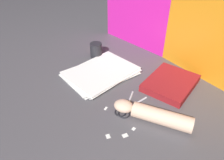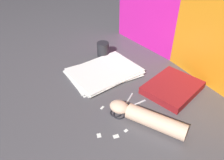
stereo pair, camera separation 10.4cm
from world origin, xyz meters
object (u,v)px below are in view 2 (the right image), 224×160
object	(u,v)px
paper_stack	(104,72)
hand_forearm	(147,118)
book_closed	(173,88)
scissors	(122,110)
mug	(103,49)

from	to	relation	value
paper_stack	hand_forearm	bearing A→B (deg)	-6.03
paper_stack	hand_forearm	size ratio (longest dim) A/B	1.18
book_closed	scissors	xyz separation A→B (m)	(-0.02, -0.29, -0.01)
book_closed	mug	distance (m)	0.49
scissors	paper_stack	bearing A→B (deg)	164.07
scissors	mug	distance (m)	0.49
paper_stack	mug	xyz separation A→B (m)	(-0.17, 0.10, 0.03)
paper_stack	book_closed	bearing A→B (deg)	33.09
book_closed	hand_forearm	xyz separation A→B (m)	(0.10, -0.25, 0.01)
paper_stack	scissors	xyz separation A→B (m)	(0.29, -0.08, -0.00)
scissors	hand_forearm	size ratio (longest dim) A/B	0.59
paper_stack	hand_forearm	distance (m)	0.41
book_closed	mug	world-z (taller)	mug
book_closed	mug	xyz separation A→B (m)	(-0.48, -0.11, 0.03)
hand_forearm	mug	world-z (taller)	mug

